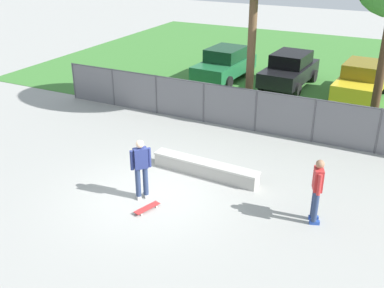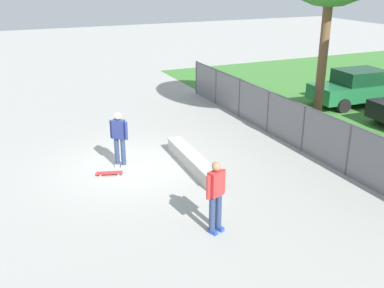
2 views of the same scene
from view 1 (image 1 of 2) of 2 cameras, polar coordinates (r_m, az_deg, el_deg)
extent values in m
plane|color=#9E9E99|center=(13.41, -5.18, -6.35)|extent=(80.00, 80.00, 0.00)
cube|color=#3D7A33|center=(27.48, 12.95, 9.55)|extent=(27.39, 20.00, 0.02)
cube|color=#A8A59E|center=(14.31, 1.66, -3.18)|extent=(3.51, 0.59, 0.41)
cube|color=beige|center=(14.20, 1.67, -2.34)|extent=(3.56, 0.63, 0.06)
cube|color=beige|center=(13.26, -6.72, -6.57)|extent=(0.27, 0.26, 0.10)
cube|color=beige|center=(13.30, -5.80, -6.40)|extent=(0.27, 0.26, 0.10)
cylinder|color=navy|center=(12.98, -6.79, -4.79)|extent=(0.15, 0.15, 0.88)
cylinder|color=navy|center=(13.03, -5.85, -4.62)|extent=(0.15, 0.15, 0.88)
cube|color=navy|center=(12.66, -6.47, -1.78)|extent=(0.42, 0.43, 0.60)
cylinder|color=navy|center=(12.62, -7.56, -2.04)|extent=(0.10, 0.10, 0.58)
cylinder|color=navy|center=(12.73, -5.39, -1.68)|extent=(0.10, 0.10, 0.58)
sphere|color=beige|center=(12.48, -6.57, -0.01)|extent=(0.22, 0.22, 0.22)
cube|color=red|center=(12.67, -5.66, -7.96)|extent=(0.43, 0.82, 0.02)
cube|color=#B2B2B7|center=(12.83, -4.73, -7.57)|extent=(0.15, 0.10, 0.02)
cube|color=#B2B2B7|center=(12.54, -6.61, -8.49)|extent=(0.15, 0.10, 0.02)
cylinder|color=silver|center=(12.79, -4.47, -7.84)|extent=(0.04, 0.06, 0.05)
cylinder|color=silver|center=(12.90, -4.97, -7.55)|extent=(0.04, 0.06, 0.05)
cylinder|color=silver|center=(12.50, -6.35, -8.78)|extent=(0.04, 0.06, 0.05)
cylinder|color=silver|center=(12.62, -6.85, -8.47)|extent=(0.04, 0.06, 0.05)
cylinder|color=#4C4C51|center=(21.74, -14.60, 7.69)|extent=(0.07, 0.07, 1.65)
cylinder|color=#4C4C51|center=(20.41, -9.86, 7.03)|extent=(0.07, 0.07, 1.65)
cylinder|color=#4C4C51|center=(19.23, -4.51, 6.22)|extent=(0.07, 0.07, 1.65)
cylinder|color=#4C4C51|center=(18.24, 1.46, 5.26)|extent=(0.07, 0.07, 1.65)
cylinder|color=#4C4C51|center=(17.47, 8.00, 4.13)|extent=(0.07, 0.07, 1.65)
cylinder|color=#4C4C51|center=(16.96, 15.02, 2.86)|extent=(0.07, 0.07, 1.65)
cylinder|color=#4C4C51|center=(16.72, 22.34, 1.48)|extent=(0.07, 0.07, 1.65)
cylinder|color=#4C4C51|center=(17.57, 4.75, 7.16)|extent=(15.39, 0.05, 0.05)
cube|color=slate|center=(17.83, 4.66, 4.71)|extent=(15.39, 0.01, 1.65)
cylinder|color=brown|center=(18.19, 7.41, 10.90)|extent=(0.32, 0.32, 5.24)
cylinder|color=#47301E|center=(18.11, 22.59, 8.20)|extent=(0.32, 0.32, 4.65)
cube|color=#1E6638|center=(24.00, 4.08, 9.59)|extent=(2.07, 4.31, 0.70)
cube|color=#10381E|center=(23.97, 4.29, 11.22)|extent=(1.73, 2.20, 0.64)
cylinder|color=black|center=(22.59, 4.61, 7.69)|extent=(0.26, 0.65, 0.64)
cylinder|color=black|center=(23.40, 0.61, 8.37)|extent=(0.26, 0.65, 0.64)
cylinder|color=black|center=(24.88, 7.29, 9.16)|extent=(0.26, 0.65, 0.64)
cylinder|color=black|center=(25.61, 3.56, 9.76)|extent=(0.26, 0.65, 0.64)
cube|color=black|center=(23.40, 12.08, 8.72)|extent=(2.07, 4.31, 0.70)
cube|color=black|center=(23.37, 12.35, 10.38)|extent=(1.73, 2.20, 0.64)
cylinder|color=black|center=(22.05, 13.08, 6.69)|extent=(0.26, 0.65, 0.64)
cylinder|color=black|center=(22.61, 8.73, 7.50)|extent=(0.26, 0.65, 0.64)
cylinder|color=black|center=(24.45, 15.03, 8.25)|extent=(0.26, 0.65, 0.64)
cylinder|color=black|center=(24.96, 11.04, 8.96)|extent=(0.26, 0.65, 0.64)
cube|color=gold|center=(22.50, 20.43, 7.07)|extent=(2.07, 4.31, 0.70)
cube|color=#776413|center=(22.46, 20.76, 8.78)|extent=(1.73, 2.20, 0.64)
cylinder|color=black|center=(21.24, 21.94, 4.84)|extent=(0.26, 0.65, 0.64)
cylinder|color=black|center=(21.54, 17.26, 5.78)|extent=(0.26, 0.65, 0.64)
cylinder|color=black|center=(23.98, 18.83, 7.45)|extent=(0.26, 0.65, 0.64)
cube|color=#2647A5|center=(12.68, 14.99, -8.92)|extent=(0.28, 0.19, 0.10)
cube|color=#2647A5|center=(12.50, 15.11, -9.47)|extent=(0.28, 0.19, 0.10)
cylinder|color=navy|center=(12.42, 15.10, -7.03)|extent=(0.15, 0.15, 0.88)
cylinder|color=navy|center=(12.23, 15.22, -7.57)|extent=(0.15, 0.15, 0.88)
cube|color=red|center=(11.96, 15.55, -4.28)|extent=(0.33, 0.43, 0.60)
cylinder|color=red|center=(12.19, 15.39, -3.80)|extent=(0.10, 0.10, 0.58)
cylinder|color=red|center=(11.75, 15.68, -4.95)|extent=(0.10, 0.10, 0.58)
sphere|color=#9E7051|center=(11.77, 15.78, -2.44)|extent=(0.22, 0.22, 0.22)
camera|label=2|loc=(9.09, 73.26, 0.43)|focal=42.24mm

